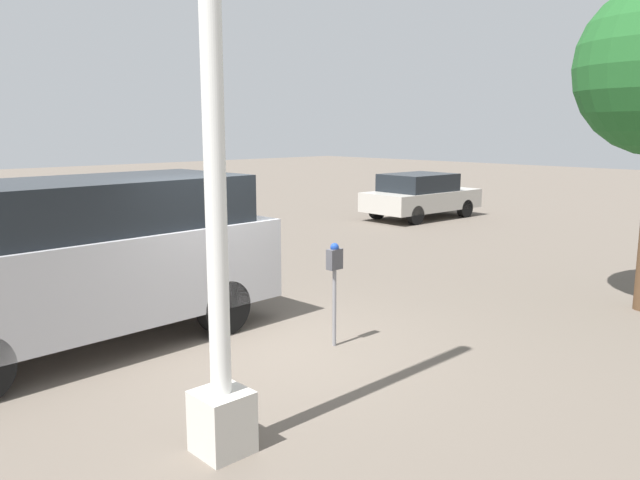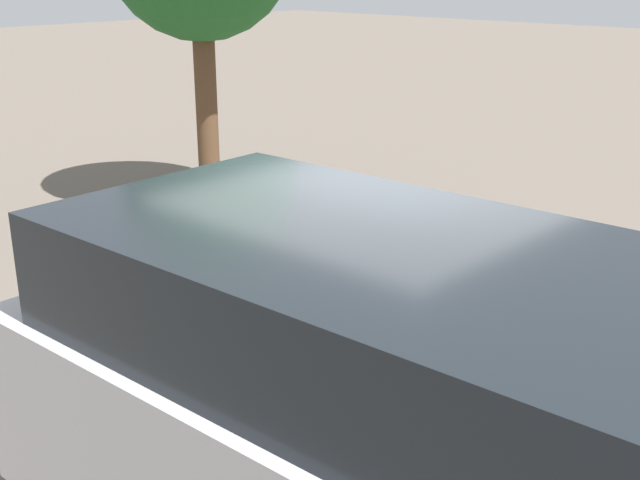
{
  "view_description": "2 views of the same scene",
  "coord_description": "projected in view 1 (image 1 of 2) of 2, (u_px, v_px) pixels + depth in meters",
  "views": [
    {
      "loc": [
        4.66,
        6.13,
        2.76
      ],
      "look_at": [
        -1.12,
        0.01,
        1.25
      ],
      "focal_mm": 35.0,
      "sensor_mm": 36.0,
      "label": 1
    },
    {
      "loc": [
        3.43,
        -4.37,
        3.38
      ],
      "look_at": [
        -0.81,
        0.23,
        1.2
      ],
      "focal_mm": 45.0,
      "sensor_mm": 36.0,
      "label": 2
    }
  ],
  "objects": [
    {
      "name": "ground_plane",
      "position": [
        256.0,
        346.0,
        8.02
      ],
      "size": [
        80.0,
        80.0,
        0.0
      ],
      "primitive_type": "plane",
      "color": "#60564C"
    },
    {
      "name": "parking_meter_near",
      "position": [
        335.0,
        270.0,
        7.86
      ],
      "size": [
        0.2,
        0.11,
        1.35
      ],
      "rotation": [
        0.0,
        0.0,
        0.02
      ],
      "color": "gray",
      "rests_on": "ground"
    },
    {
      "name": "lamp_post",
      "position": [
        215.0,
        192.0,
        5.0
      ],
      "size": [
        0.44,
        0.44,
        6.29
      ],
      "color": "beige",
      "rests_on": "ground"
    },
    {
      "name": "parked_van",
      "position": [
        82.0,
        257.0,
        7.85
      ],
      "size": [
        5.08,
        2.2,
        2.13
      ],
      "rotation": [
        0.0,
        0.0,
        0.04
      ],
      "color": "#B2B2B7",
      "rests_on": "ground"
    },
    {
      "name": "car_distant",
      "position": [
        421.0,
        195.0,
        19.29
      ],
      "size": [
        3.91,
        1.91,
        1.39
      ],
      "rotation": [
        0.0,
        0.0,
        3.1
      ],
      "color": "#B7B2A8",
      "rests_on": "ground"
    }
  ]
}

